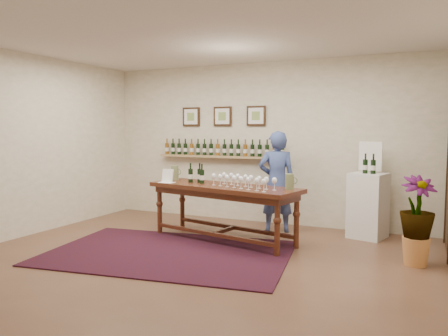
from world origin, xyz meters
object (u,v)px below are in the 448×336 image
at_px(tasting_table, 224,194).
at_px(potted_plant, 417,221).
at_px(person, 277,182).
at_px(display_pedestal, 368,205).

height_order(tasting_table, potted_plant, potted_plant).
relative_size(potted_plant, person, 0.58).
bearing_deg(person, potted_plant, 135.73).
bearing_deg(person, tasting_table, 40.54).
bearing_deg(potted_plant, display_pedestal, 120.32).
height_order(tasting_table, display_pedestal, display_pedestal).
xyz_separation_m(tasting_table, person, (0.53, 0.89, 0.11)).
xyz_separation_m(display_pedestal, potted_plant, (0.70, -1.19, 0.06)).
bearing_deg(display_pedestal, potted_plant, -59.68).
xyz_separation_m(tasting_table, potted_plant, (2.61, -0.11, -0.15)).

